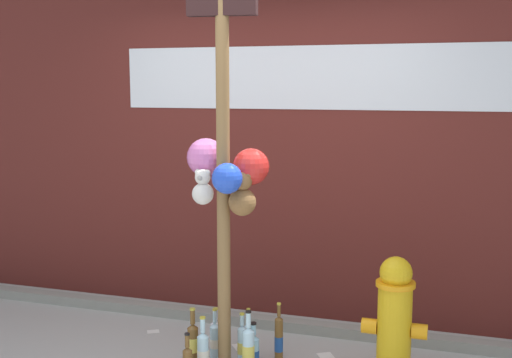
% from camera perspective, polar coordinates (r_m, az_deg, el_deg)
% --- Properties ---
extents(building_wall, '(10.00, 0.21, 3.61)m').
position_cam_1_polar(building_wall, '(5.25, 1.77, 7.57)').
color(building_wall, '#561E19').
rests_on(building_wall, ground_plane).
extents(curb_strip, '(8.00, 0.12, 0.08)m').
position_cam_1_polar(curb_strip, '(5.18, 0.37, -12.42)').
color(curb_strip, gray).
rests_on(curb_strip, ground_plane).
extents(memorial_post, '(0.57, 0.48, 2.65)m').
position_cam_1_polar(memorial_post, '(4.14, -2.73, 3.04)').
color(memorial_post, olive).
rests_on(memorial_post, ground_plane).
extents(fire_hydrant, '(0.41, 0.25, 0.81)m').
position_cam_1_polar(fire_hydrant, '(4.28, 12.08, -11.90)').
color(fire_hydrant, gold).
rests_on(fire_hydrant, ground_plane).
extents(bottle_0, '(0.06, 0.06, 0.36)m').
position_cam_1_polar(bottle_0, '(4.51, -1.23, -14.30)').
color(bottle_0, '#B2DBEA').
rests_on(bottle_0, ground_plane).
extents(bottle_1, '(0.07, 0.07, 0.35)m').
position_cam_1_polar(bottle_1, '(4.62, -3.63, -13.90)').
color(bottle_1, '#B2DBEA').
rests_on(bottle_1, ground_plane).
extents(bottle_2, '(0.08, 0.08, 0.32)m').
position_cam_1_polar(bottle_2, '(4.44, -0.25, -14.92)').
color(bottle_2, '#93CCE0').
rests_on(bottle_2, ground_plane).
extents(bottle_3, '(0.06, 0.06, 0.35)m').
position_cam_1_polar(bottle_3, '(4.63, -0.67, -13.82)').
color(bottle_3, '#B2DBEA').
rests_on(bottle_3, ground_plane).
extents(bottle_4, '(0.07, 0.07, 0.41)m').
position_cam_1_polar(bottle_4, '(4.48, -5.56, -14.20)').
color(bottle_4, brown).
rests_on(bottle_4, ground_plane).
extents(bottle_5, '(0.08, 0.08, 0.38)m').
position_cam_1_polar(bottle_5, '(4.40, -4.68, -14.87)').
color(bottle_5, '#B2DBEA').
rests_on(bottle_5, ground_plane).
extents(bottle_6, '(0.08, 0.08, 0.44)m').
position_cam_1_polar(bottle_6, '(4.34, -0.67, -14.82)').
color(bottle_6, '#B2DBEA').
rests_on(bottle_6, ground_plane).
extents(bottle_8, '(0.06, 0.06, 0.41)m').
position_cam_1_polar(bottle_8, '(4.56, 2.02, -13.84)').
color(bottle_8, brown).
rests_on(bottle_8, ground_plane).
extents(bottle_9, '(0.08, 0.08, 0.30)m').
position_cam_1_polar(bottle_9, '(4.76, -3.54, -13.36)').
color(bottle_9, silver).
rests_on(bottle_9, ground_plane).
extents(litter_0, '(0.18, 0.18, 0.01)m').
position_cam_1_polar(litter_0, '(4.83, -1.15, -14.47)').
color(litter_0, silver).
rests_on(litter_0, ground_plane).
extents(litter_2, '(0.11, 0.10, 0.01)m').
position_cam_1_polar(litter_2, '(5.15, -9.02, -13.09)').
color(litter_2, silver).
rests_on(litter_2, ground_plane).
extents(litter_3, '(0.17, 0.19, 0.01)m').
position_cam_1_polar(litter_3, '(4.68, 6.25, -15.30)').
color(litter_3, silver).
rests_on(litter_3, ground_plane).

